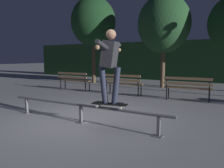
# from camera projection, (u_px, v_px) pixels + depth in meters

# --- Properties ---
(ground_plane) EXTENTS (90.00, 90.00, 0.00)m
(ground_plane) POSITION_uv_depth(u_px,v_px,m) (88.00, 120.00, 5.29)
(ground_plane) COLOR #99999E
(hedge_backdrop) EXTENTS (24.00, 1.20, 2.62)m
(hedge_backdrop) POSITION_uv_depth(u_px,v_px,m) (181.00, 61.00, 14.37)
(hedge_backdrop) COLOR black
(hedge_backdrop) RESTS_ON ground
(grind_rail) EXTENTS (4.36, 0.18, 0.45)m
(grind_rail) POSITION_uv_depth(u_px,v_px,m) (81.00, 108.00, 5.02)
(grind_rail) COLOR slate
(grind_rail) RESTS_ON ground
(skateboard) EXTENTS (0.80, 0.33, 0.09)m
(skateboard) POSITION_uv_depth(u_px,v_px,m) (110.00, 104.00, 4.63)
(skateboard) COLOR black
(skateboard) RESTS_ON grind_rail
(skateboarder) EXTENTS (0.63, 1.39, 1.56)m
(skateboarder) POSITION_uv_depth(u_px,v_px,m) (110.00, 60.00, 4.51)
(skateboarder) COLOR black
(skateboarder) RESTS_ON skateboard
(park_bench_leftmost) EXTENTS (1.61, 0.47, 0.88)m
(park_bench_leftmost) POSITION_uv_depth(u_px,v_px,m) (74.00, 79.00, 9.97)
(park_bench_leftmost) COLOR black
(park_bench_leftmost) RESTS_ON ground
(park_bench_left_center) EXTENTS (1.61, 0.47, 0.88)m
(park_bench_left_center) POSITION_uv_depth(u_px,v_px,m) (123.00, 82.00, 8.75)
(park_bench_left_center) COLOR black
(park_bench_left_center) RESTS_ON ground
(park_bench_right_center) EXTENTS (1.61, 0.47, 0.88)m
(park_bench_right_center) POSITION_uv_depth(u_px,v_px,m) (188.00, 86.00, 7.54)
(park_bench_right_center) COLOR black
(park_bench_right_center) RESTS_ON ground
(tree_behind_benches) EXTENTS (2.59, 2.59, 4.61)m
(tree_behind_benches) POSITION_uv_depth(u_px,v_px,m) (164.00, 24.00, 10.70)
(tree_behind_benches) COLOR brown
(tree_behind_benches) RESTS_ON ground
(tree_far_left) EXTENTS (2.65, 2.65, 5.09)m
(tree_far_left) POSITION_uv_depth(u_px,v_px,m) (93.00, 22.00, 12.83)
(tree_far_left) COLOR brown
(tree_far_left) RESTS_ON ground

